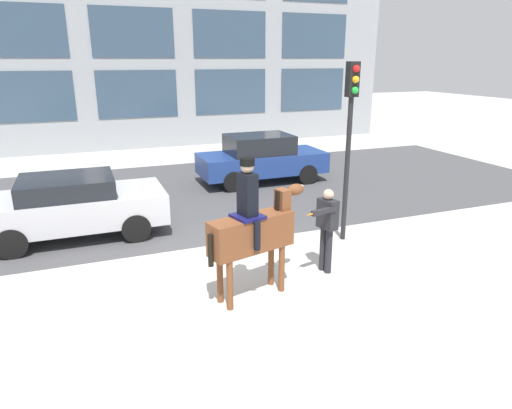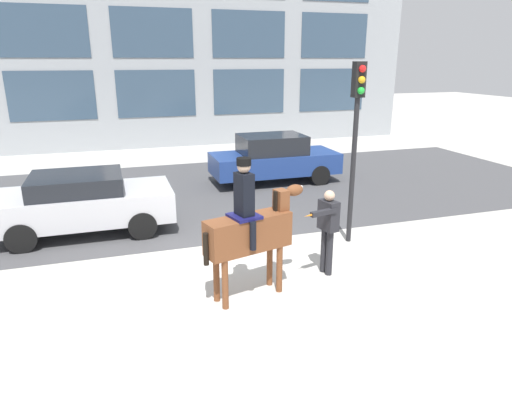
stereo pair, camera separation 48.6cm
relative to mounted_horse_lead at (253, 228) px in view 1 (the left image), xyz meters
The scene contains 7 objects.
ground_plane 2.32m from the mounted_horse_lead, 88.38° to the left, with size 80.00×80.00×0.00m, color #B2AFA8.
road_surface 6.81m from the mounted_horse_lead, 89.53° to the left, with size 25.10×8.50×0.01m.
mounted_horse_lead is the anchor object (origin of this frame).
pedestrian_bystander 1.71m from the mounted_horse_lead, 13.22° to the left, with size 0.81×0.58×1.68m.
street_car_near_lane 5.10m from the mounted_horse_lead, 124.75° to the left, with size 4.10×1.94×1.44m.
street_car_far_lane 7.84m from the mounted_horse_lead, 67.25° to the left, with size 4.21×1.82×1.61m.
traffic_light 3.64m from the mounted_horse_lead, 30.87° to the left, with size 0.24×0.29×3.95m.
Camera 1 is at (-2.61, -8.69, 3.99)m, focal length 32.00 mm.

